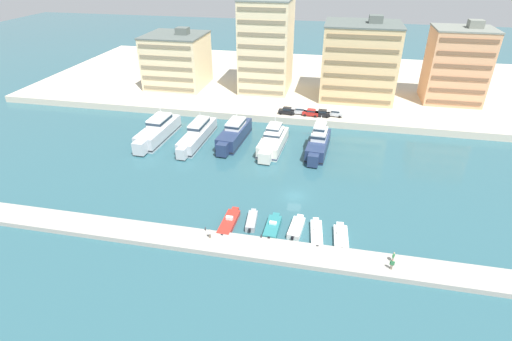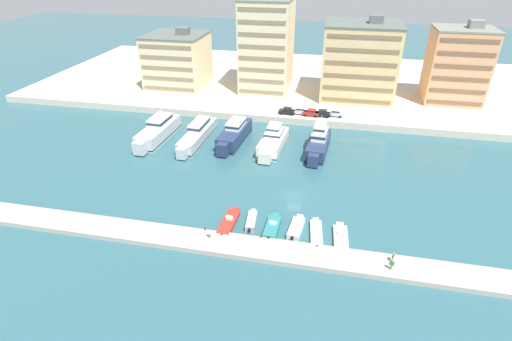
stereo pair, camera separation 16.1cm
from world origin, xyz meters
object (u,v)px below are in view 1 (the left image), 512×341
(motorboat_red_far_left, at_px, (229,222))
(motorboat_white_center_left, at_px, (296,227))
(pedestrian_near_edge, at_px, (394,256))
(car_silver_center, at_px, (335,113))
(yacht_navy_center, at_px, (318,143))
(car_black_far_left, at_px, (287,111))
(pedestrian_far_side, at_px, (210,233))
(yacht_ivory_center_left, at_px, (273,141))
(car_red_mid_left, at_px, (311,112))
(motorboat_teal_mid_left, at_px, (273,227))
(motorboat_grey_left, at_px, (252,221))
(car_silver_left, at_px, (299,110))
(motorboat_white_center, at_px, (316,233))
(yacht_silver_far_left, at_px, (158,131))
(pedestrian_mid_deck, at_px, (392,264))
(car_black_center_left, at_px, (322,113))
(yacht_silver_left, at_px, (197,134))
(motorboat_white_center_right, at_px, (341,236))
(yacht_navy_mid_left, at_px, (234,134))

(motorboat_red_far_left, bearing_deg, motorboat_white_center_left, 4.02)
(pedestrian_near_edge, bearing_deg, car_silver_center, 100.82)
(yacht_navy_center, height_order, car_black_far_left, yacht_navy_center)
(car_black_far_left, xyz_separation_m, pedestrian_far_side, (-4.75, -51.92, -1.04))
(yacht_ivory_center_left, distance_m, car_red_mid_left, 18.75)
(motorboat_teal_mid_left, distance_m, car_black_far_left, 47.11)
(motorboat_grey_left, xyz_separation_m, pedestrian_far_side, (-5.31, -6.04, 1.24))
(pedestrian_near_edge, bearing_deg, car_silver_left, 110.23)
(motorboat_white_center, height_order, car_silver_left, car_silver_left)
(car_silver_left, bearing_deg, car_red_mid_left, -13.75)
(yacht_navy_center, height_order, motorboat_red_far_left, yacht_navy_center)
(yacht_silver_far_left, xyz_separation_m, pedestrian_mid_deck, (50.62, -35.70, -0.21))
(car_black_center_left, relative_size, pedestrian_near_edge, 2.54)
(yacht_silver_left, height_order, motorboat_grey_left, yacht_silver_left)
(motorboat_white_center_left, xyz_separation_m, car_black_far_left, (-8.07, 46.18, 2.27))
(yacht_navy_center, xyz_separation_m, car_red_mid_left, (-3.14, 16.80, 0.63))
(yacht_ivory_center_left, relative_size, motorboat_white_center, 2.12)
(yacht_ivory_center_left, bearing_deg, motorboat_red_far_left, -94.52)
(yacht_silver_far_left, distance_m, yacht_silver_left, 9.71)
(yacht_silver_far_left, relative_size, pedestrian_mid_deck, 11.14)
(yacht_ivory_center_left, bearing_deg, car_silver_left, 77.61)
(yacht_silver_far_left, height_order, car_silver_left, yacht_silver_far_left)
(yacht_silver_left, height_order, motorboat_white_center_right, yacht_silver_left)
(motorboat_white_center_left, xyz_separation_m, motorboat_white_center, (3.28, -0.65, -0.13))
(yacht_navy_center, distance_m, car_black_center_left, 16.94)
(car_silver_center, xyz_separation_m, pedestrian_mid_deck, (9.69, -54.29, -0.96))
(car_silver_left, distance_m, pedestrian_near_edge, 55.83)
(yacht_ivory_center_left, height_order, pedestrian_near_edge, yacht_ivory_center_left)
(motorboat_grey_left, bearing_deg, motorboat_white_center_right, -3.82)
(car_silver_center, bearing_deg, pedestrian_far_side, -108.08)
(motorboat_grey_left, height_order, motorboat_teal_mid_left, motorboat_teal_mid_left)
(yacht_navy_center, bearing_deg, car_black_center_left, 90.95)
(motorboat_grey_left, xyz_separation_m, motorboat_white_center, (10.79, -0.95, -0.13))
(motorboat_white_center_right, xyz_separation_m, car_silver_center, (-2.68, 47.78, 2.42))
(yacht_navy_mid_left, distance_m, pedestrian_far_side, 36.76)
(motorboat_red_far_left, bearing_deg, car_black_far_left, 86.27)
(car_red_mid_left, height_order, pedestrian_mid_deck, car_red_mid_left)
(yacht_navy_mid_left, height_order, car_black_center_left, yacht_navy_mid_left)
(car_red_mid_left, relative_size, pedestrian_near_edge, 2.58)
(car_black_far_left, xyz_separation_m, car_silver_left, (3.25, 0.72, 0.00))
(yacht_ivory_center_left, distance_m, yacht_navy_center, 10.19)
(pedestrian_far_side, bearing_deg, yacht_navy_center, 67.98)
(motorboat_white_center_left, bearing_deg, car_black_far_left, 99.91)
(car_red_mid_left, distance_m, pedestrian_far_side, 53.07)
(yacht_navy_mid_left, height_order, motorboat_white_center_left, yacht_navy_mid_left)
(motorboat_white_center, xyz_separation_m, car_black_center_left, (-2.18, 46.94, 2.40))
(yacht_ivory_center_left, bearing_deg, yacht_silver_far_left, -179.40)
(pedestrian_mid_deck, bearing_deg, car_red_mid_left, 106.58)
(car_black_far_left, distance_m, pedestrian_mid_deck, 57.82)
(car_black_center_left, distance_m, pedestrian_mid_deck, 55.05)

